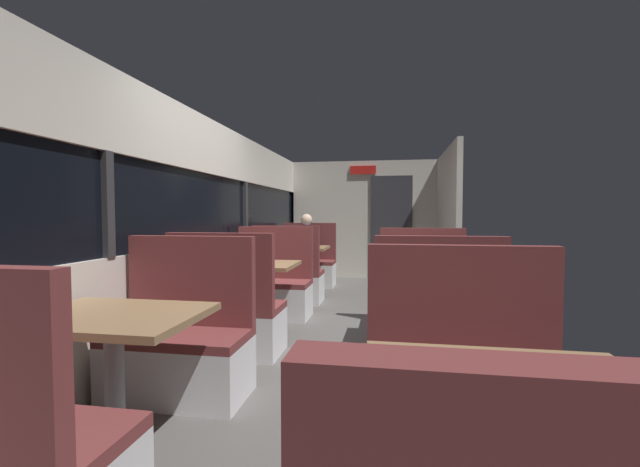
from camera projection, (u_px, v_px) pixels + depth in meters
ground_plane at (335, 342)px, 4.11m from camera, size 3.30×9.20×0.02m
carriage_window_panel_left at (197, 229)px, 4.30m from camera, size 0.09×8.48×2.30m
carriage_end_bulkhead at (366, 220)px, 8.18m from camera, size 2.90×0.11×2.30m
carriage_aisle_panel_right at (447, 221)px, 6.77m from camera, size 0.08×2.40×2.30m
dining_table_near_window at (113, 332)px, 2.17m from camera, size 0.90×0.70×0.74m
bench_near_window_facing_entry at (181, 348)px, 2.88m from camera, size 0.95×0.50×1.10m
dining_table_mid_window at (253, 273)px, 4.38m from camera, size 0.90×0.70×0.74m
bench_mid_window_facing_end at (228, 318)px, 3.71m from camera, size 0.95×0.50×1.10m
bench_mid_window_facing_entry at (272, 290)px, 5.09m from camera, size 0.95×0.50×1.10m
dining_table_far_window at (299, 253)px, 6.59m from camera, size 0.90×0.70×0.74m
bench_far_window_facing_end at (289, 279)px, 5.92m from camera, size 0.95×0.50×1.10m
bench_far_window_facing_entry at (308, 267)px, 7.30m from camera, size 0.95×0.50×1.10m
dining_table_front_aisle at (506, 414)px, 1.28m from camera, size 0.90×0.70×0.74m
bench_front_aisle_facing_entry at (465, 408)px, 1.99m from camera, size 0.95×0.50×1.10m
dining_table_rear_aisle at (429, 280)px, 3.89m from camera, size 0.90×0.70×0.74m
bench_rear_aisle_facing_end at (436, 334)px, 3.21m from camera, size 0.95×0.50×1.10m
bench_rear_aisle_facing_entry at (423, 298)px, 4.59m from camera, size 0.95×0.50×1.10m
seated_passenger at (307, 255)px, 7.22m from camera, size 0.47×0.55×1.26m
coffee_cup_primary at (452, 266)px, 3.74m from camera, size 0.07×0.07×0.09m
coffee_cup_secondary at (254, 260)px, 4.26m from camera, size 0.07×0.07×0.09m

